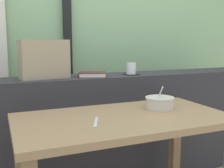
{
  "coord_description": "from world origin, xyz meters",
  "views": [
    {
      "loc": [
        -0.71,
        -1.35,
        1.08
      ],
      "look_at": [
        0.0,
        0.35,
        0.8
      ],
      "focal_mm": 44.56,
      "sensor_mm": 36.0,
      "label": 1
    }
  ],
  "objects": [
    {
      "name": "throw_pillow",
      "position": [
        -0.41,
        0.55,
        0.96
      ],
      "size": [
        0.34,
        0.18,
        0.26
      ],
      "primitive_type": "cube",
      "rotation": [
        0.0,
        0.0,
        0.14
      ],
      "color": "tan",
      "rests_on": "dark_console_ledge"
    },
    {
      "name": "outdoor_backdrop",
      "position": [
        0.0,
        1.21,
        1.4
      ],
      "size": [
        4.8,
        0.08,
        2.8
      ],
      "primitive_type": "cube",
      "color": "#8EBC89",
      "rests_on": "ground"
    },
    {
      "name": "fork_utensil",
      "position": [
        -0.27,
        -0.1,
        0.69
      ],
      "size": [
        0.08,
        0.16,
        0.01
      ],
      "primitive_type": "cube",
      "rotation": [
        0.0,
        0.0,
        -0.39
      ],
      "color": "silver",
      "rests_on": "breakfast_table"
    },
    {
      "name": "soup_bowl",
      "position": [
        0.18,
        0.03,
        0.72
      ],
      "size": [
        0.17,
        0.17,
        0.14
      ],
      "color": "beige",
      "rests_on": "breakfast_table"
    },
    {
      "name": "coaster_square",
      "position": [
        0.23,
        0.51,
        0.84
      ],
      "size": [
        0.1,
        0.1,
        0.0
      ],
      "primitive_type": "cube",
      "color": "black",
      "rests_on": "dark_console_ledge"
    },
    {
      "name": "juice_glass",
      "position": [
        0.23,
        0.51,
        0.88
      ],
      "size": [
        0.07,
        0.07,
        0.09
      ],
      "color": "white",
      "rests_on": "coaster_square"
    },
    {
      "name": "dark_console_ledge",
      "position": [
        0.0,
        0.55,
        0.42
      ],
      "size": [
        2.8,
        0.32,
        0.83
      ],
      "primitive_type": "cube",
      "color": "#2D2D33",
      "rests_on": "ground"
    },
    {
      "name": "breakfast_table",
      "position": [
        -0.09,
        -0.05,
        0.57
      ],
      "size": [
        1.14,
        0.61,
        0.69
      ],
      "color": "#826849",
      "rests_on": "ground"
    },
    {
      "name": "closed_book",
      "position": [
        -0.08,
        0.51,
        0.85
      ],
      "size": [
        0.23,
        0.19,
        0.03
      ],
      "color": "#47231E",
      "rests_on": "dark_console_ledge"
    },
    {
      "name": "window_divider_post",
      "position": [
        -0.1,
        1.14,
        1.3
      ],
      "size": [
        0.07,
        0.05,
        2.6
      ],
      "primitive_type": "cube",
      "color": "black",
      "rests_on": "ground"
    }
  ]
}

